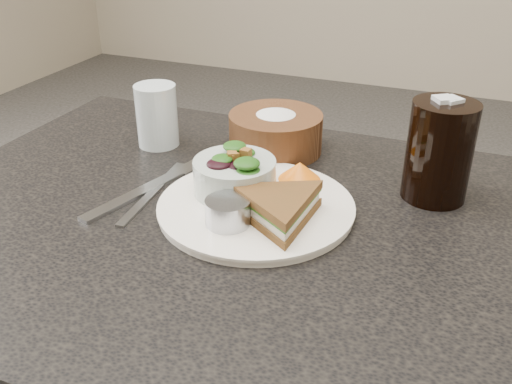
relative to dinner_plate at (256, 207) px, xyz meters
The scene contains 10 objects.
dinner_plate is the anchor object (origin of this frame).
sandwich 0.06m from the dinner_plate, 34.95° to the right, with size 0.15×0.15×0.04m, color #563417, non-canonical shape.
salad_bowl 0.06m from the dinner_plate, 152.97° to the left, with size 0.12×0.12×0.07m, color #ABBBB2, non-canonical shape.
dressing_ramekin 0.07m from the dinner_plate, 102.42° to the right, with size 0.06×0.06×0.04m, color #A8ACB5.
orange_wedge 0.10m from the dinner_plate, 70.52° to the left, with size 0.07×0.07×0.03m, color orange.
fork 0.18m from the dinner_plate, behind, with size 0.02×0.21×0.01m, color #A2A4A6.
knife 0.16m from the dinner_plate, behind, with size 0.01×0.20×0.00m, color #9A9C9F.
bread_basket 0.21m from the dinner_plate, 102.99° to the left, with size 0.16×0.16×0.09m, color brown, non-canonical shape.
cola_glass 0.27m from the dinner_plate, 31.61° to the left, with size 0.09×0.09×0.15m, color black, non-canonical shape.
water_glass 0.29m from the dinner_plate, 148.26° to the left, with size 0.07×0.07×0.11m, color silver.
Camera 1 is at (0.25, -0.61, 1.15)m, focal length 40.00 mm.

